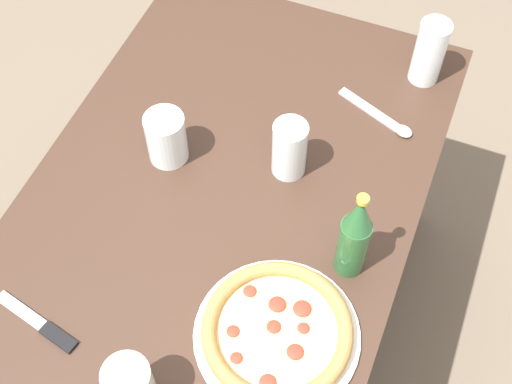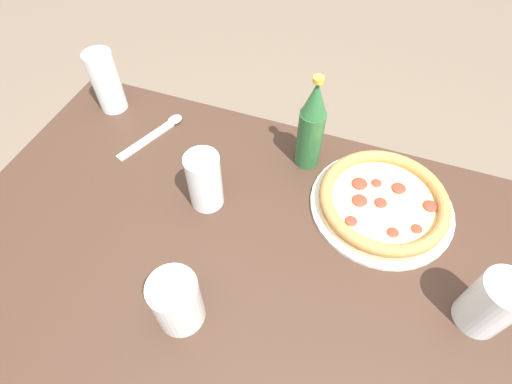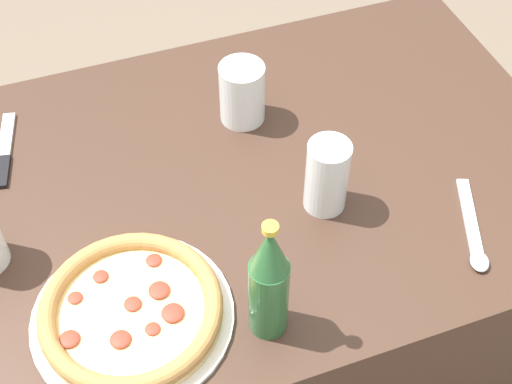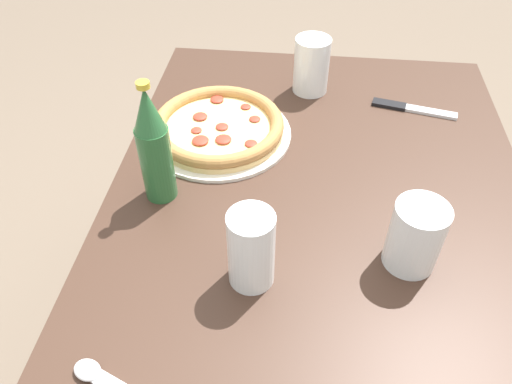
# 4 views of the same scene
# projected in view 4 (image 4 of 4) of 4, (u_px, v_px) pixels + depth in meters

# --- Properties ---
(table) EXTENTS (1.20, 0.77, 0.72)m
(table) POSITION_uv_depth(u_px,v_px,m) (304.00, 335.00, 1.10)
(table) COLOR #3D281E
(table) RESTS_ON ground_plane
(pizza_salami) EXTENTS (0.30, 0.30, 0.04)m
(pizza_salami) POSITION_uv_depth(u_px,v_px,m) (219.00, 127.00, 1.03)
(pizza_salami) COLOR silver
(pizza_salami) RESTS_ON table
(glass_water) EXTENTS (0.08, 0.08, 0.13)m
(glass_water) POSITION_uv_depth(u_px,v_px,m) (311.00, 68.00, 1.13)
(glass_water) COLOR white
(glass_water) RESTS_ON table
(glass_mango_juice) EXTENTS (0.07, 0.07, 0.13)m
(glass_mango_juice) POSITION_uv_depth(u_px,v_px,m) (251.00, 253.00, 0.74)
(glass_mango_juice) COLOR white
(glass_mango_juice) RESTS_ON table
(glass_orange_juice) EXTENTS (0.08, 0.08, 0.12)m
(glass_orange_juice) POSITION_uv_depth(u_px,v_px,m) (414.00, 239.00, 0.77)
(glass_orange_juice) COLOR white
(glass_orange_juice) RESTS_ON table
(beer_bottle) EXTENTS (0.06, 0.06, 0.23)m
(beer_bottle) POSITION_uv_depth(u_px,v_px,m) (154.00, 146.00, 0.84)
(beer_bottle) COLOR #286033
(beer_bottle) RESTS_ON table
(knife) EXTENTS (0.06, 0.18, 0.01)m
(knife) POSITION_uv_depth(u_px,v_px,m) (410.00, 108.00, 1.11)
(knife) COLOR black
(knife) RESTS_ON table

